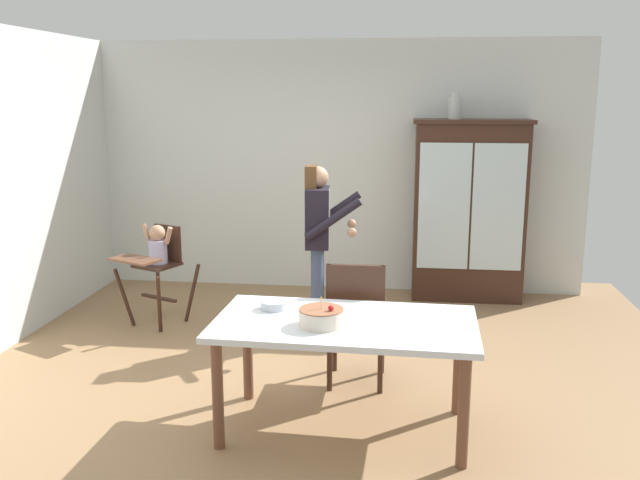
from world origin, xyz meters
name	(u,v)px	position (x,y,z in m)	size (l,w,h in m)	color
ground_plane	(302,381)	(0.00, 0.00, 0.00)	(6.24, 6.24, 0.00)	#93704C
wall_back	(337,167)	(0.00, 2.63, 1.35)	(5.32, 0.06, 2.70)	silver
china_cabinet	(469,210)	(1.41, 2.37, 0.95)	(1.19, 0.48, 1.88)	#382116
ceramic_vase	(455,107)	(1.22, 2.37, 2.00)	(0.13, 0.13, 0.27)	#B2B7B2
high_chair_with_toddler	(157,256)	(-1.53, 1.16, 0.65)	(0.76, 0.83, 0.95)	#382116
adult_person	(318,230)	(0.00, 1.04, 0.97)	(0.53, 0.51, 1.53)	#3D4C6B
dining_table	(345,334)	(0.38, -0.71, 0.65)	(1.67, 0.94, 0.74)	silver
birthday_cake	(321,317)	(0.24, -0.81, 0.79)	(0.28, 0.28, 0.19)	beige
serving_bowl	(274,305)	(-0.11, -0.52, 0.77)	(0.18, 0.18, 0.06)	#B2BCC6
dining_chair_far_side	(356,316)	(0.41, -0.04, 0.56)	(0.44, 0.44, 0.96)	#382116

